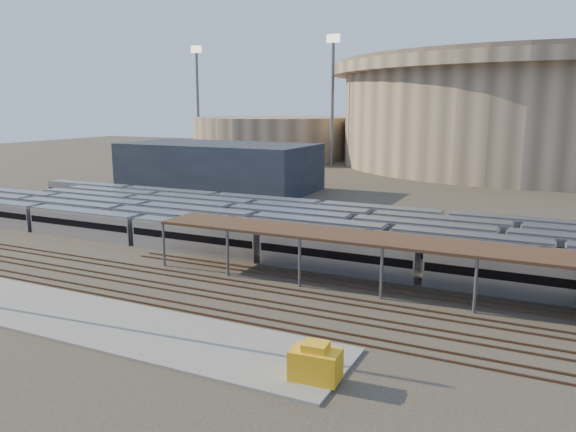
# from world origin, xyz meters

# --- Properties ---
(ground) EXTENTS (420.00, 420.00, 0.00)m
(ground) POSITION_xyz_m (0.00, 0.00, 0.00)
(ground) COLOR #383026
(ground) RESTS_ON ground
(apron) EXTENTS (50.00, 9.00, 0.20)m
(apron) POSITION_xyz_m (-5.00, -15.00, 0.10)
(apron) COLOR gray
(apron) RESTS_ON ground
(subway_trains) EXTENTS (127.35, 23.90, 3.60)m
(subway_trains) POSITION_xyz_m (1.26, 18.50, 1.80)
(subway_trains) COLOR silver
(subway_trains) RESTS_ON ground
(inspection_shed) EXTENTS (60.30, 6.00, 5.30)m
(inspection_shed) POSITION_xyz_m (22.00, 4.00, 4.98)
(inspection_shed) COLOR #59595E
(inspection_shed) RESTS_ON ground
(empty_tracks) EXTENTS (170.00, 9.62, 0.18)m
(empty_tracks) POSITION_xyz_m (0.00, -5.00, 0.09)
(empty_tracks) COLOR #4C3323
(empty_tracks) RESTS_ON ground
(stadium) EXTENTS (124.00, 124.00, 32.50)m
(stadium) POSITION_xyz_m (25.00, 140.00, 16.47)
(stadium) COLOR tan
(stadium) RESTS_ON ground
(secondary_arena) EXTENTS (56.00, 56.00, 14.00)m
(secondary_arena) POSITION_xyz_m (-60.00, 130.00, 7.00)
(secondary_arena) COLOR tan
(secondary_arena) RESTS_ON ground
(service_building) EXTENTS (42.00, 20.00, 10.00)m
(service_building) POSITION_xyz_m (-35.00, 55.00, 5.00)
(service_building) COLOR #1E232D
(service_building) RESTS_ON ground
(floodlight_0) EXTENTS (4.00, 1.00, 38.40)m
(floodlight_0) POSITION_xyz_m (-30.00, 110.00, 20.65)
(floodlight_0) COLOR #59595E
(floodlight_0) RESTS_ON ground
(floodlight_1) EXTENTS (4.00, 1.00, 38.40)m
(floodlight_1) POSITION_xyz_m (-85.00, 120.00, 20.65)
(floodlight_1) COLOR #59595E
(floodlight_1) RESTS_ON ground
(floodlight_3) EXTENTS (4.00, 1.00, 38.40)m
(floodlight_3) POSITION_xyz_m (-10.00, 160.00, 20.65)
(floodlight_3) COLOR #59595E
(floodlight_3) RESTS_ON ground
(yellow_equipment) EXTENTS (3.44, 2.29, 2.07)m
(yellow_equipment) POSITION_xyz_m (18.50, -16.59, 1.23)
(yellow_equipment) COLOR gold
(yellow_equipment) RESTS_ON apron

